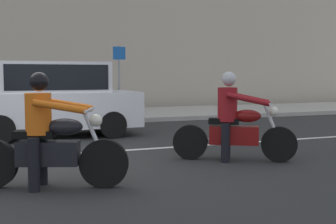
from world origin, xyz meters
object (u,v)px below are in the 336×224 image
(parked_hatchback_white, at_px, (53,98))
(pedestrian_bystander, at_px, (72,87))
(street_sign_post, at_px, (119,73))
(motorcycle_with_rider_crimson, at_px, (233,124))
(motorcycle_with_rider_orange_stripe, at_px, (47,141))

(parked_hatchback_white, height_order, pedestrian_bystander, parked_hatchback_white)
(parked_hatchback_white, relative_size, street_sign_post, 1.72)
(parked_hatchback_white, distance_m, pedestrian_bystander, 5.20)
(motorcycle_with_rider_crimson, height_order, street_sign_post, street_sign_post)
(parked_hatchback_white, bearing_deg, street_sign_post, 55.59)
(motorcycle_with_rider_crimson, xyz_separation_m, street_sign_post, (0.36, 8.41, 0.93))
(motorcycle_with_rider_crimson, bearing_deg, parked_hatchback_white, 119.82)
(motorcycle_with_rider_orange_stripe, relative_size, motorcycle_with_rider_crimson, 1.07)
(motorcycle_with_rider_orange_stripe, relative_size, pedestrian_bystander, 1.27)
(motorcycle_with_rider_orange_stripe, relative_size, parked_hatchback_white, 0.50)
(parked_hatchback_white, xyz_separation_m, pedestrian_bystander, (1.35, 5.02, 0.13))
(motorcycle_with_rider_orange_stripe, xyz_separation_m, pedestrian_bystander, (2.15, 10.08, 0.44))
(street_sign_post, bearing_deg, motorcycle_with_rider_orange_stripe, -111.57)
(parked_hatchback_white, xyz_separation_m, street_sign_post, (2.82, 4.12, 0.63))
(motorcycle_with_rider_orange_stripe, distance_m, motorcycle_with_rider_crimson, 3.35)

